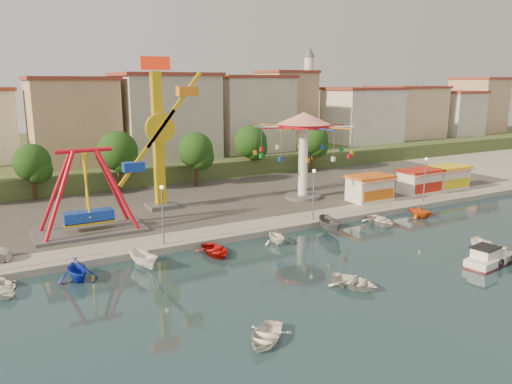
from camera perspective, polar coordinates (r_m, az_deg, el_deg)
ground at (r=37.65m, az=8.16°, el=-10.36°), size 200.00×200.00×0.00m
quay_deck at (r=92.96m, az=-15.68°, el=3.30°), size 200.00×100.00×0.60m
asphalt_pad at (r=62.77m, az=-8.64°, el=-0.42°), size 90.00×28.00×0.01m
hill_terrace at (r=97.60m, az=-16.44°, el=4.40°), size 200.00×60.00×3.00m
pirate_ship_ride at (r=48.81m, az=-18.76°, el=-0.15°), size 10.00×5.00×8.00m
kamikaze_tower at (r=55.59m, az=-10.73°, el=6.08°), size 6.56×3.10×16.50m
wave_swinger at (r=59.78m, az=5.46°, el=6.41°), size 11.60×11.60×10.40m
booth_left at (r=60.68m, az=12.87°, el=0.46°), size 5.40×3.78×3.08m
booth_mid at (r=66.43m, az=18.18°, el=1.19°), size 5.40×3.78×3.08m
booth_right at (r=70.31m, az=21.07°, el=1.58°), size 5.40×3.78×3.08m
lamp_post_1 at (r=44.02m, az=-10.59°, el=-2.76°), size 0.14×0.14×5.00m
lamp_post_2 at (r=51.20m, az=6.58°, el=-0.46°), size 0.14×0.14×5.00m
lamp_post_3 at (r=61.78m, az=18.72°, el=1.21°), size 0.14×0.14×5.00m
tree_1 at (r=64.49m, az=-24.24°, el=3.12°), size 4.35×4.35×6.80m
tree_2 at (r=65.56m, az=-15.53°, el=4.54°), size 5.02×5.02×7.85m
tree_3 at (r=67.32m, az=-6.91°, el=4.80°), size 4.68×4.68×7.32m
tree_4 at (r=74.25m, az=-0.63°, el=5.77°), size 4.86×4.86×7.60m
tree_5 at (r=78.03m, az=6.51°, el=6.00°), size 4.83×4.83×7.54m
building_2 at (r=80.60m, az=-19.99°, el=7.61°), size 11.95×9.28×11.23m
building_3 at (r=81.07m, az=-9.84°, el=7.48°), size 12.59×10.50×9.20m
building_4 at (r=89.49m, az=-2.37°, el=8.14°), size 10.75×9.23×9.24m
building_5 at (r=94.63m, az=5.43°, el=8.94°), size 12.77×10.96×11.21m
building_6 at (r=100.56m, az=11.56°, el=9.28°), size 8.23×8.98×12.36m
building_7 at (r=112.29m, az=14.52°, el=8.54°), size 11.59×10.93×8.76m
building_8 at (r=117.96m, az=21.74°, el=9.16°), size 12.84×9.28×12.58m
building_9 at (r=130.42m, az=24.55°, el=8.43°), size 12.95×9.17×9.21m
minaret at (r=99.54m, az=6.01°, el=11.38°), size 2.80×2.80×18.00m
cabin_motorboat at (r=44.93m, az=25.09°, el=-6.98°), size 5.17×2.61×1.74m
rowboat_a at (r=37.28m, az=11.09°, el=-10.06°), size 3.81×4.46×0.78m
rowboat_b at (r=29.66m, az=1.08°, el=-16.10°), size 4.35×4.26×0.74m
skiff at (r=46.53m, az=24.99°, el=-5.96°), size 2.23×4.03×1.47m
moored_boat_0 at (r=39.76m, az=-27.14°, el=-9.78°), size 3.54×4.42×0.82m
moored_boat_1 at (r=39.97m, az=-19.83°, el=-8.27°), size 3.07×3.50×1.76m
moored_boat_2 at (r=41.05m, az=-12.69°, el=-7.53°), size 2.07×3.77×1.38m
moored_boat_3 at (r=43.16m, az=-4.72°, el=-6.66°), size 2.73×3.82×0.79m
moored_boat_4 at (r=45.83m, az=2.36°, el=-5.02°), size 2.53×2.90×1.47m
moored_boat_5 at (r=49.20m, az=8.51°, el=-3.82°), size 2.60×4.42×1.61m
moored_boat_6 at (r=53.42m, az=14.05°, el=-3.18°), size 3.38×4.37×0.83m
moored_boat_7 at (r=57.27m, az=18.21°, el=-2.01°), size 3.06×3.37×1.54m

